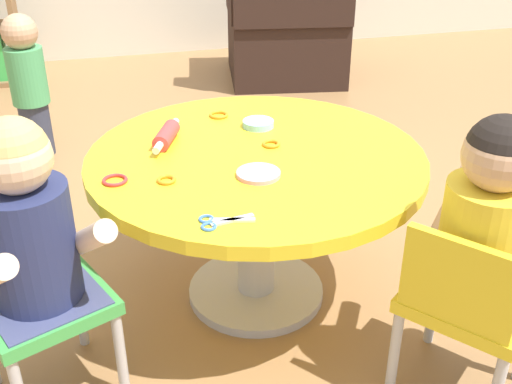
{
  "coord_description": "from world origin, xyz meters",
  "views": [
    {
      "loc": [
        -0.43,
        -1.61,
        1.28
      ],
      "look_at": [
        0.0,
        0.0,
        0.38
      ],
      "focal_mm": 43.9,
      "sensor_mm": 36.0,
      "label": 1
    }
  ],
  "objects_px": {
    "seated_child_left": "(28,222)",
    "child_chair_right": "(466,303)",
    "child_chair_left": "(37,292)",
    "toddler_standing": "(28,82)",
    "armchair_dark": "(287,31)",
    "craft_table": "(256,186)",
    "rolling_pin": "(166,135)",
    "seated_child_right": "(488,218)",
    "craft_scissors": "(219,222)"
  },
  "relations": [
    {
      "from": "seated_child_left",
      "to": "craft_scissors",
      "type": "bearing_deg",
      "value": -10.86
    },
    {
      "from": "toddler_standing",
      "to": "rolling_pin",
      "type": "xyz_separation_m",
      "value": [
        0.49,
        -1.2,
        0.18
      ]
    },
    {
      "from": "armchair_dark",
      "to": "toddler_standing",
      "type": "bearing_deg",
      "value": -151.71
    },
    {
      "from": "seated_child_left",
      "to": "child_chair_right",
      "type": "height_order",
      "value": "seated_child_left"
    },
    {
      "from": "child_chair_left",
      "to": "toddler_standing",
      "type": "height_order",
      "value": "toddler_standing"
    },
    {
      "from": "child_chair_left",
      "to": "rolling_pin",
      "type": "height_order",
      "value": "rolling_pin"
    },
    {
      "from": "armchair_dark",
      "to": "rolling_pin",
      "type": "relative_size",
      "value": 3.86
    },
    {
      "from": "child_chair_right",
      "to": "armchair_dark",
      "type": "relative_size",
      "value": 0.63
    },
    {
      "from": "craft_table",
      "to": "armchair_dark",
      "type": "relative_size",
      "value": 1.17
    },
    {
      "from": "craft_table",
      "to": "seated_child_right",
      "type": "relative_size",
      "value": 1.95
    },
    {
      "from": "craft_scissors",
      "to": "craft_table",
      "type": "bearing_deg",
      "value": 62.28
    },
    {
      "from": "armchair_dark",
      "to": "child_chair_left",
      "type": "bearing_deg",
      "value": -120.56
    },
    {
      "from": "child_chair_left",
      "to": "armchair_dark",
      "type": "xyz_separation_m",
      "value": [
        1.41,
        2.38,
        0.0
      ]
    },
    {
      "from": "craft_table",
      "to": "child_chair_left",
      "type": "distance_m",
      "value": 0.69
    },
    {
      "from": "child_chair_right",
      "to": "craft_scissors",
      "type": "height_order",
      "value": "child_chair_right"
    },
    {
      "from": "armchair_dark",
      "to": "toddler_standing",
      "type": "xyz_separation_m",
      "value": [
        -1.5,
        -0.81,
        0.05
      ]
    },
    {
      "from": "craft_table",
      "to": "seated_child_right",
      "type": "xyz_separation_m",
      "value": [
        0.42,
        -0.53,
        0.13
      ]
    },
    {
      "from": "toddler_standing",
      "to": "rolling_pin",
      "type": "distance_m",
      "value": 1.3
    },
    {
      "from": "child_chair_left",
      "to": "craft_scissors",
      "type": "xyz_separation_m",
      "value": [
        0.45,
        -0.12,
        0.21
      ]
    },
    {
      "from": "child_chair_right",
      "to": "rolling_pin",
      "type": "height_order",
      "value": "rolling_pin"
    },
    {
      "from": "seated_child_right",
      "to": "rolling_pin",
      "type": "relative_size",
      "value": 2.31
    },
    {
      "from": "craft_table",
      "to": "child_chair_right",
      "type": "height_order",
      "value": "child_chair_right"
    },
    {
      "from": "seated_child_right",
      "to": "craft_scissors",
      "type": "height_order",
      "value": "seated_child_right"
    },
    {
      "from": "toddler_standing",
      "to": "rolling_pin",
      "type": "bearing_deg",
      "value": -67.87
    },
    {
      "from": "seated_child_left",
      "to": "seated_child_right",
      "type": "bearing_deg",
      "value": -13.84
    },
    {
      "from": "child_chair_right",
      "to": "armchair_dark",
      "type": "height_order",
      "value": "armchair_dark"
    },
    {
      "from": "craft_table",
      "to": "seated_child_left",
      "type": "height_order",
      "value": "seated_child_left"
    },
    {
      "from": "armchair_dark",
      "to": "rolling_pin",
      "type": "distance_m",
      "value": 2.26
    },
    {
      "from": "rolling_pin",
      "to": "craft_scissors",
      "type": "distance_m",
      "value": 0.5
    },
    {
      "from": "seated_child_left",
      "to": "craft_scissors",
      "type": "height_order",
      "value": "seated_child_left"
    },
    {
      "from": "craft_table",
      "to": "child_chair_left",
      "type": "bearing_deg",
      "value": -159.77
    },
    {
      "from": "seated_child_left",
      "to": "armchair_dark",
      "type": "relative_size",
      "value": 0.6
    },
    {
      "from": "seated_child_right",
      "to": "rolling_pin",
      "type": "bearing_deg",
      "value": 134.74
    },
    {
      "from": "child_chair_left",
      "to": "rolling_pin",
      "type": "bearing_deg",
      "value": 43.79
    },
    {
      "from": "toddler_standing",
      "to": "craft_scissors",
      "type": "bearing_deg",
      "value": -72.25
    },
    {
      "from": "seated_child_left",
      "to": "armchair_dark",
      "type": "xyz_separation_m",
      "value": [
        1.39,
        2.42,
        -0.22
      ]
    },
    {
      "from": "craft_scissors",
      "to": "seated_child_left",
      "type": "bearing_deg",
      "value": 169.14
    },
    {
      "from": "craft_table",
      "to": "seated_child_right",
      "type": "bearing_deg",
      "value": -51.28
    },
    {
      "from": "seated_child_left",
      "to": "toddler_standing",
      "type": "relative_size",
      "value": 0.76
    },
    {
      "from": "seated_child_right",
      "to": "child_chair_left",
      "type": "bearing_deg",
      "value": 164.5
    },
    {
      "from": "seated_child_right",
      "to": "armchair_dark",
      "type": "xyz_separation_m",
      "value": [
        0.35,
        2.68,
        -0.22
      ]
    },
    {
      "from": "craft_table",
      "to": "toddler_standing",
      "type": "height_order",
      "value": "toddler_standing"
    },
    {
      "from": "toddler_standing",
      "to": "seated_child_right",
      "type": "bearing_deg",
      "value": -58.34
    },
    {
      "from": "seated_child_left",
      "to": "armchair_dark",
      "type": "bearing_deg",
      "value": 60.1
    },
    {
      "from": "rolling_pin",
      "to": "seated_child_left",
      "type": "bearing_deg",
      "value": -132.4
    },
    {
      "from": "craft_table",
      "to": "child_chair_right",
      "type": "relative_size",
      "value": 1.86
    },
    {
      "from": "craft_table",
      "to": "child_chair_left",
      "type": "height_order",
      "value": "child_chair_left"
    },
    {
      "from": "seated_child_right",
      "to": "toddler_standing",
      "type": "relative_size",
      "value": 0.76
    },
    {
      "from": "child_chair_right",
      "to": "rolling_pin",
      "type": "xyz_separation_m",
      "value": [
        -0.63,
        0.7,
        0.23
      ]
    },
    {
      "from": "child_chair_left",
      "to": "toddler_standing",
      "type": "relative_size",
      "value": 0.8
    }
  ]
}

